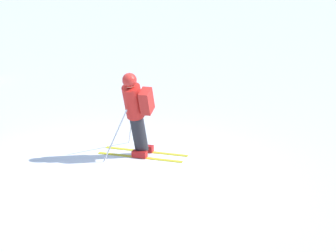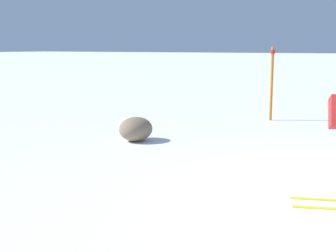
% 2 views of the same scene
% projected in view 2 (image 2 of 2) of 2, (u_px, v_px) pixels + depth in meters
% --- Properties ---
extents(exposed_boulder_1, '(0.84, 0.71, 0.55)m').
position_uv_depth(exposed_boulder_1, '(136.00, 129.00, 10.50)').
color(exposed_boulder_1, '#7A664C').
rests_on(exposed_boulder_1, ground).
extents(trail_marker, '(0.13, 0.13, 2.10)m').
position_uv_depth(trail_marker, '(272.00, 80.00, 13.33)').
color(trail_marker, orange).
rests_on(trail_marker, ground).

